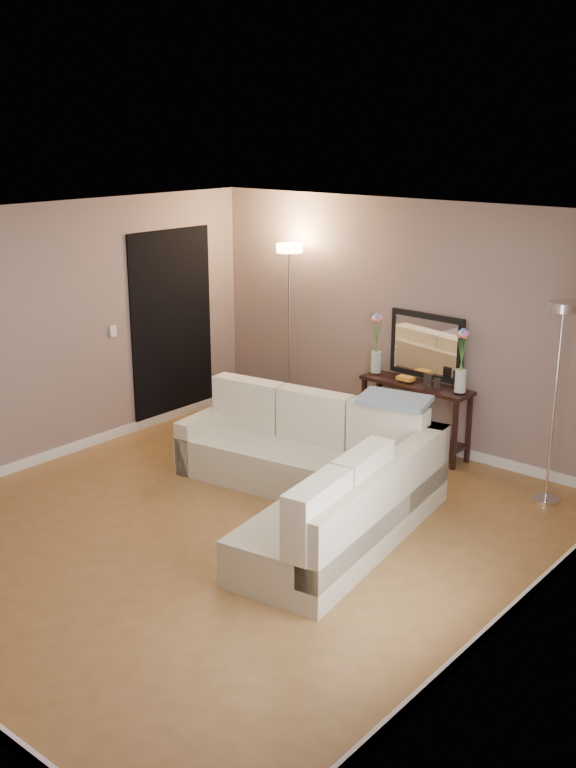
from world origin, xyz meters
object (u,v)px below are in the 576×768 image
Objects in this scene: sectional_sofa at (317,475)px; floor_lamp_lit at (289,298)px; floor_lamp_unlit at (558,363)px; console_table at (409,412)px.

floor_lamp_lit is at bearing 135.62° from sectional_sofa.
floor_lamp_lit reaches higher than floor_lamp_unlit.
floor_lamp_unlit is (3.27, -0.24, -0.14)m from floor_lamp_lit.
sectional_sofa is 1.38× the size of floor_lamp_lit.
sectional_sofa is 2.33m from floor_lamp_unlit.
sectional_sofa is at bearing -44.38° from floor_lamp_lit.
floor_lamp_unlit is (1.51, 1.47, 0.98)m from sectional_sofa.
floor_lamp_lit is (-1.60, -0.03, 1.02)m from console_table.
console_table is 1.91m from floor_lamp_unlit.
sectional_sofa is 2.27× the size of console_table.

